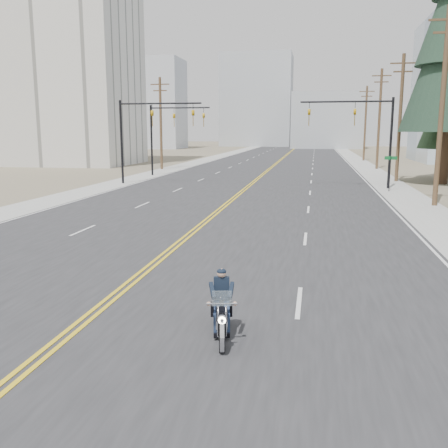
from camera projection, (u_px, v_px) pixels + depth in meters
name	position (u px, v px, depth m)	size (l,w,h in m)	color
ground_plane	(46.00, 354.00, 10.20)	(400.00, 400.00, 0.00)	#776D56
road	(281.00, 160.00, 77.89)	(20.00, 200.00, 0.01)	#303033
sidewalk_left	(209.00, 159.00, 79.91)	(3.00, 200.00, 0.01)	#A5A5A0
sidewalk_right	(357.00, 161.00, 75.86)	(3.00, 200.00, 0.01)	#A5A5A0
traffic_mast_left	(144.00, 125.00, 41.82)	(7.10, 0.26, 7.00)	black
traffic_mast_right	(365.00, 125.00, 38.65)	(7.10, 0.26, 7.00)	black
traffic_mast_far	(167.00, 127.00, 49.62)	(6.10, 0.26, 7.00)	black
street_sign	(390.00, 167.00, 36.98)	(0.90, 0.06, 2.62)	black
utility_pole_b	(442.00, 105.00, 29.14)	(2.20, 0.30, 11.50)	brown
utility_pole_c	(400.00, 116.00, 43.69)	(2.20, 0.30, 11.00)	brown
utility_pole_d	(379.00, 118.00, 58.14)	(2.20, 0.30, 11.50)	brown
utility_pole_e	(365.00, 122.00, 74.63)	(2.20, 0.30, 11.00)	brown
utility_pole_left	(161.00, 122.00, 57.81)	(2.20, 0.30, 10.50)	brown
apartment_block	(62.00, 49.00, 65.55)	(18.00, 14.00, 30.00)	silver
haze_bldg_a	(155.00, 104.00, 125.54)	(14.00, 12.00, 22.00)	#B7BCC6
haze_bldg_b	(327.00, 121.00, 128.37)	(18.00, 14.00, 14.00)	#ADB2B7
haze_bldg_d	(257.00, 101.00, 145.29)	(20.00, 15.00, 26.00)	#ADB2B7
haze_bldg_e	(383.00, 125.00, 149.73)	(14.00, 14.00, 12.00)	#B7BCC6
haze_bldg_f	(121.00, 118.00, 143.24)	(12.00, 12.00, 16.00)	#ADB2B7
motorcyclist	(222.00, 305.00, 10.85)	(0.82, 1.92, 1.50)	black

